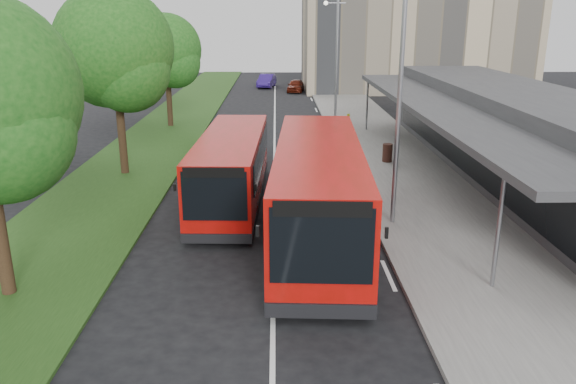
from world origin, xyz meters
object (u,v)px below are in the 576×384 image
bus_main (318,192)px  lamp_post_near (397,92)px  car_far (267,81)px  lamp_post_far (336,54)px  bus_second (232,168)px  tree_far (166,54)px  litter_bin (387,153)px  bollard (348,123)px  tree_mid (115,56)px  car_near (296,86)px

bus_main → lamp_post_near: bearing=27.2°
car_far → lamp_post_near: bearing=-73.6°
lamp_post_far → car_far: lamp_post_far is taller
bus_second → tree_far: bearing=110.3°
lamp_post_far → litter_bin: size_ratio=8.98×
lamp_post_near → car_far: size_ratio=1.94×
bus_second → bollard: (6.28, 13.54, -0.67)m
bus_main → bus_second: bus_main is taller
bus_second → bus_main: bearing=-49.7°
lamp_post_near → car_far: bearing=96.9°
lamp_post_near → bus_main: (-2.65, -1.17, -3.08)m
lamp_post_near → lamp_post_far: 20.00m
tree_mid → litter_bin: 13.66m
lamp_post_near → litter_bin: bearing=79.9°
tree_mid → tree_far: 12.02m
lamp_post_far → lamp_post_near: bearing=-90.0°
car_near → lamp_post_far: bearing=-74.8°
tree_far → lamp_post_near: bearing=-59.7°
litter_bin → car_near: bearing=97.2°
bus_main → bus_second: 5.02m
car_near → car_far: car_far is taller
car_far → bollard: bearing=-68.0°
lamp_post_near → bollard: (0.52, 16.31, -4.00)m
bus_main → bus_second: size_ratio=1.18×
tree_far → car_far: 23.40m
lamp_post_near → bus_second: 7.21m
bus_main → car_near: 38.56m
bus_main → litter_bin: bus_main is taller
lamp_post_near → bus_main: 4.23m
tree_mid → bollard: (11.65, 9.26, -4.72)m
lamp_post_far → bollard: 5.47m
litter_bin → bollard: (-1.02, 7.66, 0.12)m
bollard → lamp_post_far: bearing=98.1°
tree_far → bollard: tree_far is taller
lamp_post_near → lamp_post_far: same height
tree_mid → bus_main: bearing=-44.1°
lamp_post_far → tree_far: bearing=-175.1°
bus_second → lamp_post_far: bearing=73.6°
bus_second → bollard: bus_second is taller
tree_mid → lamp_post_far: bearing=49.3°
litter_bin → car_far: 33.26m
car_near → bus_main: bearing=-82.4°
tree_far → bollard: (11.65, -2.74, -4.04)m
tree_far → lamp_post_near: 22.06m
lamp_post_far → bus_second: lamp_post_far is taller
lamp_post_far → car_far: size_ratio=1.94×
bollard → car_near: bearing=97.0°
lamp_post_near → bus_second: lamp_post_near is taller
tree_mid → lamp_post_far: 17.09m
lamp_post_far → bus_second: size_ratio=0.83×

